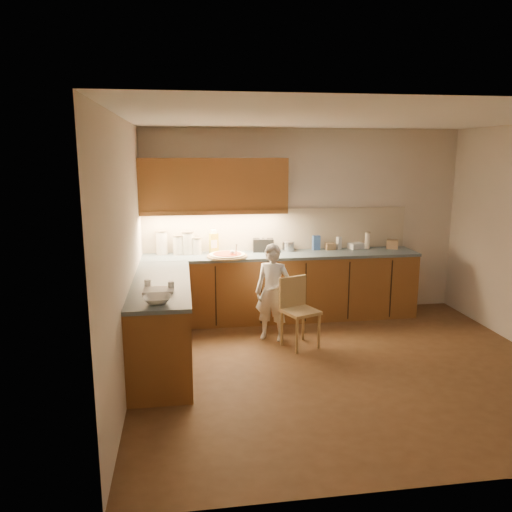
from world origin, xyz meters
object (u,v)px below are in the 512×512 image
child (273,292)px  wooden_chair (297,307)px  pizza_on_board (227,255)px  toaster (263,245)px  oil_jug (214,243)px

child → wooden_chair: 0.37m
pizza_on_board → wooden_chair: bearing=-49.5°
toaster → oil_jug: bearing=-170.8°
child → toaster: bearing=112.3°
pizza_on_board → oil_jug: (-0.16, 0.27, 0.13)m
child → oil_jug: size_ratio=3.65×
oil_jug → toaster: 0.69m
child → oil_jug: bearing=150.2°
toaster → pizza_on_board: bearing=-143.8°
wooden_chair → oil_jug: 1.58m
child → toaster: (0.03, 0.94, 0.41)m
pizza_on_board → child: bearing=-52.2°
pizza_on_board → oil_jug: 0.34m
pizza_on_board → toaster: size_ratio=1.80×
oil_jug → wooden_chair: bearing=-51.7°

